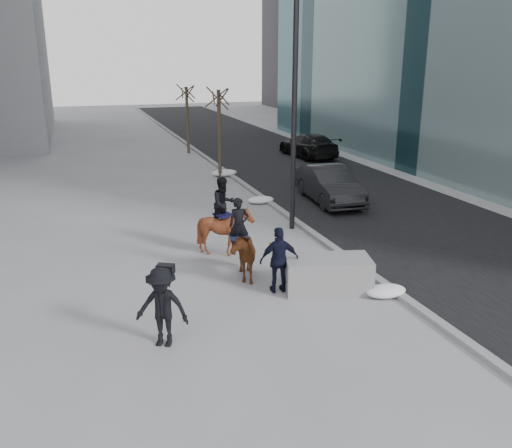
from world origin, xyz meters
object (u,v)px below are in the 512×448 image
object	(u,v)px
planter	(328,274)
mounted_right	(225,224)
car_near	(329,184)
mounted_left	(241,249)

from	to	relation	value
planter	mounted_right	distance (m)	3.93
planter	car_near	bearing A→B (deg)	63.73
planter	mounted_left	bearing A→B (deg)	140.50
mounted_left	car_near	bearing A→B (deg)	48.11
car_near	mounted_right	xyz separation A→B (m)	(-5.85, -4.73, 0.22)
planter	car_near	distance (m)	9.12
mounted_right	car_near	bearing A→B (deg)	38.97
planter	mounted_right	world-z (taller)	mounted_right
planter	mounted_left	distance (m)	2.49
planter	mounted_right	size ratio (longest dim) A/B	0.92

